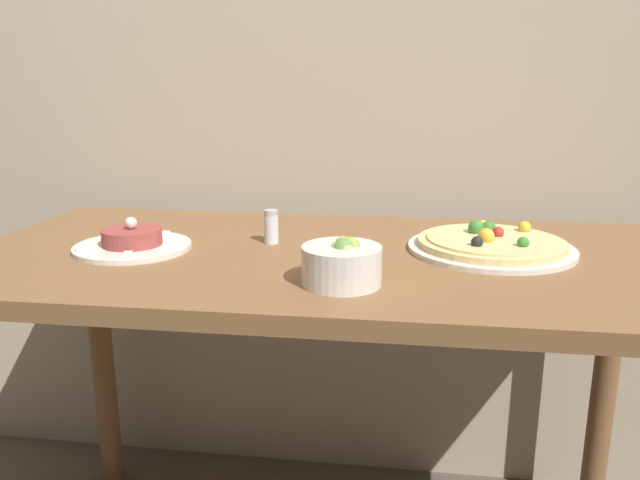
% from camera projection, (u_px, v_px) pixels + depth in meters
% --- Properties ---
extents(back_wall, '(8.00, 0.05, 2.60)m').
position_uv_depth(back_wall, '(350.00, 13.00, 1.59)').
color(back_wall, tan).
rests_on(back_wall, ground_plane).
extents(dining_table, '(1.45, 0.71, 0.80)m').
position_uv_depth(dining_table, '(325.00, 303.00, 1.29)').
color(dining_table, brown).
rests_on(dining_table, ground_plane).
extents(pizza_plate, '(0.33, 0.33, 0.05)m').
position_uv_depth(pizza_plate, '(491.00, 244.00, 1.26)').
color(pizza_plate, silver).
rests_on(pizza_plate, dining_table).
extents(tartare_plate, '(0.24, 0.24, 0.07)m').
position_uv_depth(tartare_plate, '(132.00, 242.00, 1.27)').
color(tartare_plate, silver).
rests_on(tartare_plate, dining_table).
extents(small_bowl, '(0.14, 0.14, 0.08)m').
position_uv_depth(small_bowl, '(342.00, 263.00, 1.05)').
color(small_bowl, silver).
rests_on(small_bowl, dining_table).
extents(salt_shaker, '(0.03, 0.03, 0.07)m').
position_uv_depth(salt_shaker, '(271.00, 227.00, 1.32)').
color(salt_shaker, silver).
rests_on(salt_shaker, dining_table).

